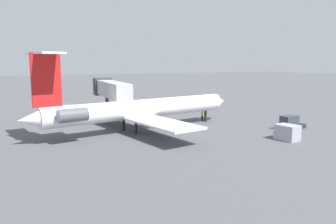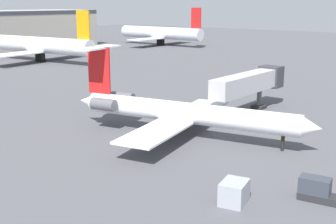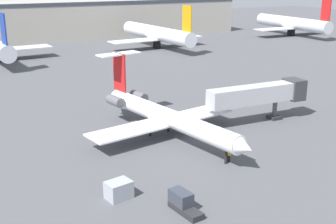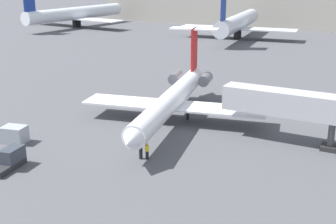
# 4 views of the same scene
# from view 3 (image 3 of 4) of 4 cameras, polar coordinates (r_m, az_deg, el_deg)

# --- Properties ---
(ground_plane) EXTENTS (400.00, 400.00, 0.10)m
(ground_plane) POSITION_cam_3_polar(r_m,az_deg,el_deg) (59.80, 1.94, -4.02)
(ground_plane) COLOR #4C4C51
(regional_jet) EXTENTS (22.95, 30.42, 10.07)m
(regional_jet) POSITION_cam_3_polar(r_m,az_deg,el_deg) (61.56, -0.64, -0.33)
(regional_jet) COLOR white
(regional_jet) RESTS_ON ground_plane
(jet_bridge) EXTENTS (16.43, 3.30, 6.00)m
(jet_bridge) POSITION_cam_3_polar(r_m,az_deg,el_deg) (68.82, 12.06, 2.29)
(jet_bridge) COLOR #ADADB2
(jet_bridge) RESTS_ON ground_plane
(ground_crew_marshaller) EXTENTS (0.47, 0.46, 1.69)m
(ground_crew_marshaller) POSITION_cam_3_polar(r_m,az_deg,el_deg) (54.09, 7.80, -5.51)
(ground_crew_marshaller) COLOR black
(ground_crew_marshaller) RESTS_ON ground_plane
(baggage_tug_lead) EXTENTS (1.96, 4.16, 1.90)m
(baggage_tug_lead) POSITION_cam_3_polar(r_m,az_deg,el_deg) (43.21, 1.93, -11.53)
(baggage_tug_lead) COLOR #262628
(baggage_tug_lead) RESTS_ON ground_plane
(cargo_container_uld) EXTENTS (2.82, 2.36, 1.82)m
(cargo_container_uld) POSITION_cam_3_polar(r_m,az_deg,el_deg) (45.65, -6.32, -9.86)
(cargo_container_uld) COLOR #999EA8
(cargo_container_uld) RESTS_ON ground_plane
(terminal_building) EXTENTS (149.73, 23.26, 12.79)m
(terminal_building) POSITION_cam_3_polar(r_m,az_deg,el_deg) (161.24, -17.37, 11.07)
(terminal_building) COLOR #9E998E
(terminal_building) RESTS_ON ground_plane
(parked_airliner_centre) EXTENTS (30.52, 36.05, 13.60)m
(parked_airliner_centre) POSITION_cam_3_polar(r_m,az_deg,el_deg) (136.39, -1.40, 9.98)
(parked_airliner_centre) COLOR silver
(parked_airliner_centre) RESTS_ON ground_plane
(parked_airliner_east_mid) EXTENTS (29.82, 35.49, 13.72)m
(parked_airliner_east_mid) POSITION_cam_3_polar(r_m,az_deg,el_deg) (170.94, 15.59, 10.86)
(parked_airliner_east_mid) COLOR silver
(parked_airliner_east_mid) RESTS_ON ground_plane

